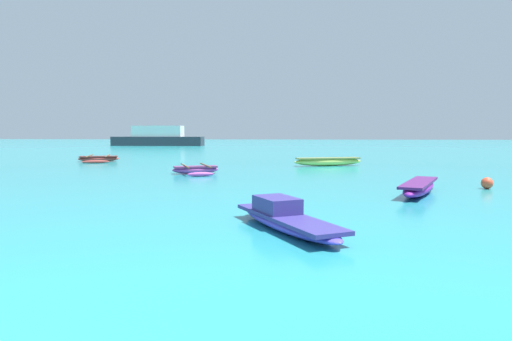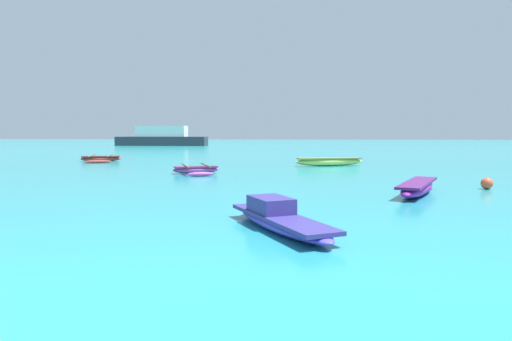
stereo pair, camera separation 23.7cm
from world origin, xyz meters
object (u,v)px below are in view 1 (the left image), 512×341
Objects in this scene: moored_boat_3 at (285,219)px; distant_ferry at (158,138)px; moored_boat_1 at (99,159)px; moored_boat_4 at (419,187)px; mooring_buoy_0 at (487,183)px; moored_boat_0 at (195,170)px; moored_boat_2 at (328,161)px.

distant_ferry reaches higher than moored_boat_3.
distant_ferry is at bearing 83.45° from moored_boat_1.
mooring_buoy_0 is at bearing -36.82° from moored_boat_4.
moored_boat_2 is (6.71, 5.59, 0.07)m from moored_boat_0.
mooring_buoy_0 is at bearing -44.06° from moored_boat_0.
moored_boat_3 is (-2.24, -17.74, -0.05)m from moored_boat_2.
moored_boat_1 is 0.97× the size of moored_boat_4.
distant_ferry is (-21.58, 38.12, 0.91)m from moored_boat_2.
moored_boat_1 is at bearing 114.91° from moored_boat_0.
moored_boat_2 is 12.28m from moored_boat_4.
moored_boat_0 is at bearing 76.28° from moored_boat_4.
mooring_buoy_0 is at bearing -50.63° from moored_boat_1.
moored_boat_4 is at bearing -150.14° from mooring_buoy_0.
moored_boat_3 reaches higher than moored_boat_0.
moored_boat_3 is at bearing -133.96° from mooring_buoy_0.
moored_boat_3 reaches higher than mooring_buoy_0.
distant_ferry reaches higher than mooring_buoy_0.
moored_boat_3 is (12.82, -20.36, 0.01)m from moored_boat_1.
moored_boat_0 is 12.95m from moored_boat_3.
moored_boat_1 is at bearing -79.59° from distant_ferry.
distant_ferry is (-6.52, 35.50, 0.97)m from moored_boat_1.
moored_boat_4 is at bearing 115.12° from moored_boat_3.
moored_boat_0 is 46.18m from distant_ferry.
moored_boat_4 is at bearing -64.91° from distant_ferry.
moored_boat_1 is 9.46× the size of mooring_buoy_0.
moored_boat_0 is 0.84× the size of moored_boat_4.
moored_boat_0 is at bearing 156.52° from mooring_buoy_0.
moored_boat_2 is at bearing -60.48° from distant_ferry.
moored_boat_2 is 1.11× the size of moored_boat_3.
moored_boat_1 is 0.92× the size of moored_boat_2.
distant_ferry reaches higher than moored_boat_0.
moored_boat_1 is at bearing 152.47° from moored_boat_2.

